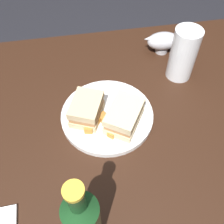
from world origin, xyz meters
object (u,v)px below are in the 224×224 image
plate (107,115)px  sandwich_half_left (87,109)px  sandwich_half_right (124,116)px  cider_bottle (83,221)px  gravy_boat (163,41)px  pint_glass (183,56)px

plate → sandwich_half_left: 0.07m
sandwich_half_right → cider_bottle: cider_bottle is taller
plate → gravy_boat: size_ratio=2.09×
sandwich_half_right → pint_glass: 0.27m
pint_glass → gravy_boat: bearing=-80.0°
sandwich_half_right → cider_bottle: bearing=63.1°
plate → cider_bottle: size_ratio=1.02×
plate → gravy_boat: bearing=-132.7°
sandwich_half_right → pint_glass: size_ratio=0.83×
cider_bottle → plate: bearing=-107.1°
pint_glass → gravy_boat: 0.13m
sandwich_half_right → gravy_boat: same height
pint_glass → sandwich_half_right: bearing=38.3°
sandwich_half_right → cider_bottle: 0.30m
sandwich_half_right → gravy_boat: 0.35m
pint_glass → cider_bottle: bearing=51.1°
gravy_boat → cider_bottle: (0.32, 0.55, 0.06)m
sandwich_half_right → cider_bottle: size_ratio=0.54×
pint_glass → cider_bottle: (0.35, 0.43, 0.03)m
sandwich_half_left → cider_bottle: bearing=83.1°
sandwich_half_left → cider_bottle: (0.04, 0.30, 0.06)m
sandwich_half_right → pint_glass: (-0.21, -0.17, 0.03)m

